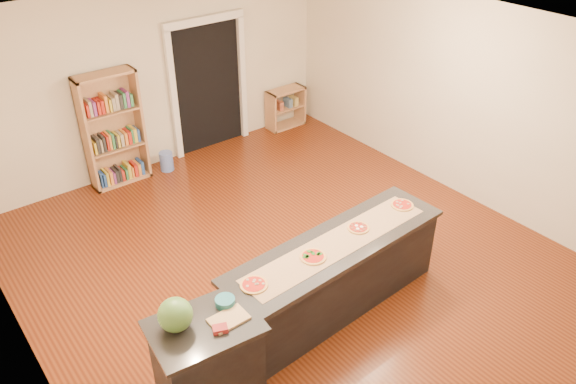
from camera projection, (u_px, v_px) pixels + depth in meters
room at (299, 169)px, 6.18m from camera, size 6.00×7.00×2.80m
doorway at (208, 79)px, 9.07m from camera, size 1.40×0.09×2.21m
kitchen_island at (335, 275)px, 6.12m from camera, size 2.68×0.73×0.89m
side_counter at (208, 362)px, 5.07m from camera, size 0.94×0.69×0.93m
bookshelf at (113, 130)px, 8.23m from camera, size 0.87×0.31×1.74m
low_shelf at (286, 108)px, 10.17m from camera, size 0.72×0.31×0.72m
waste_bin at (166, 161)px, 8.90m from camera, size 0.21×0.21×0.31m
kraft_paper at (338, 243)px, 5.88m from camera, size 2.35×0.52×0.00m
watermelon at (175, 315)px, 4.72m from camera, size 0.30×0.30×0.30m
cutting_board at (229, 319)px, 4.87m from camera, size 0.33×0.22×0.02m
package_red at (220, 329)px, 4.76m from camera, size 0.15×0.13×0.05m
package_teal at (225, 302)px, 5.02m from camera, size 0.18×0.18×0.07m
pizza_a at (254, 285)px, 5.32m from camera, size 0.25×0.25×0.02m
pizza_b at (313, 257)px, 5.67m from camera, size 0.27×0.27×0.02m
pizza_c at (358, 228)px, 6.10m from camera, size 0.26×0.26×0.02m
pizza_d at (402, 205)px, 6.48m from camera, size 0.25×0.25×0.02m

